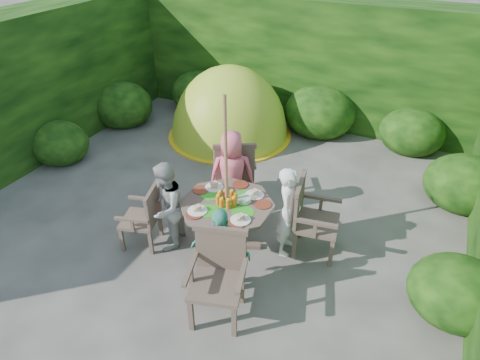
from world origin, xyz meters
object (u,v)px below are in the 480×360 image
at_px(garden_chair_back, 234,170).
at_px(child_right, 289,212).
at_px(patio_table, 227,210).
at_px(garden_chair_left, 145,216).
at_px(dome_tent, 229,135).
at_px(parasol_pole, 226,179).
at_px(child_back, 232,174).
at_px(garden_chair_right, 311,217).
at_px(child_front, 220,252).
at_px(child_left, 166,207).
at_px(garden_chair_front, 218,274).

bearing_deg(garden_chair_back, child_right, 119.34).
relative_size(patio_table, garden_chair_back, 1.53).
distance_m(garden_chair_back, child_right, 1.34).
bearing_deg(garden_chair_left, dome_tent, 171.65).
bearing_deg(parasol_pole, child_right, 21.31).
bearing_deg(parasol_pole, child_back, 111.31).
xyz_separation_m(garden_chair_right, child_front, (-0.72, -1.16, 0.06)).
bearing_deg(garden_chair_right, child_right, 106.60).
distance_m(garden_chair_left, child_front, 1.37).
relative_size(garden_chair_left, child_left, 0.69).
xyz_separation_m(garden_chair_back, garden_chair_front, (0.79, -2.03, -0.02)).
relative_size(patio_table, garden_chair_front, 1.58).
relative_size(garden_chair_left, child_back, 0.65).
xyz_separation_m(parasol_pole, garden_chair_left, (-1.03, -0.41, -0.64)).
xyz_separation_m(child_back, dome_tent, (-1.21, 2.32, -0.67)).
distance_m(parasol_pole, garden_chair_right, 1.22).
relative_size(garden_chair_right, garden_chair_back, 0.97).
relative_size(garden_chair_right, garden_chair_left, 1.18).
xyz_separation_m(garden_chair_right, garden_chair_front, (-0.60, -1.43, 0.00)).
bearing_deg(parasol_pole, child_front, -68.69).
bearing_deg(parasol_pole, patio_table, 34.12).
bearing_deg(garden_chair_right, dome_tent, 34.90).
bearing_deg(garden_chair_back, child_back, 81.18).
height_order(patio_table, garden_chair_left, patio_table).
relative_size(child_right, child_front, 1.04).
distance_m(parasol_pole, child_front, 0.94).
distance_m(garden_chair_left, dome_tent, 3.53).
bearing_deg(garden_chair_front, child_back, 96.16).
distance_m(child_back, child_front, 1.60).
relative_size(garden_chair_back, dome_tent, 0.37).
xyz_separation_m(patio_table, garden_chair_left, (-1.03, -0.41, -0.15)).
bearing_deg(dome_tent, child_front, -51.00).
height_order(garden_chair_back, child_back, child_back).
bearing_deg(child_right, garden_chair_left, 105.98).
bearing_deg(child_back, dome_tent, -90.92).
bearing_deg(garden_chair_left, parasol_pole, 95.46).
height_order(garden_chair_right, garden_chair_left, garden_chair_right).
xyz_separation_m(garden_chair_left, dome_tent, (-0.48, 3.47, -0.46)).
height_order(garden_chair_left, child_right, child_right).
relative_size(parasol_pole, dome_tent, 0.77).
height_order(parasol_pole, child_left, parasol_pole).
relative_size(garden_chair_front, child_left, 0.81).
xyz_separation_m(child_front, dome_tent, (-1.80, 3.81, -0.61)).
xyz_separation_m(child_right, child_back, (-1.04, 0.45, 0.04)).
height_order(patio_table, child_right, child_right).
bearing_deg(garden_chair_left, child_back, 131.28).
relative_size(garden_chair_right, child_right, 0.81).
relative_size(patio_table, garden_chair_left, 1.87).
bearing_deg(child_back, parasol_pole, 82.75).
bearing_deg(child_front, patio_table, 100.84).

